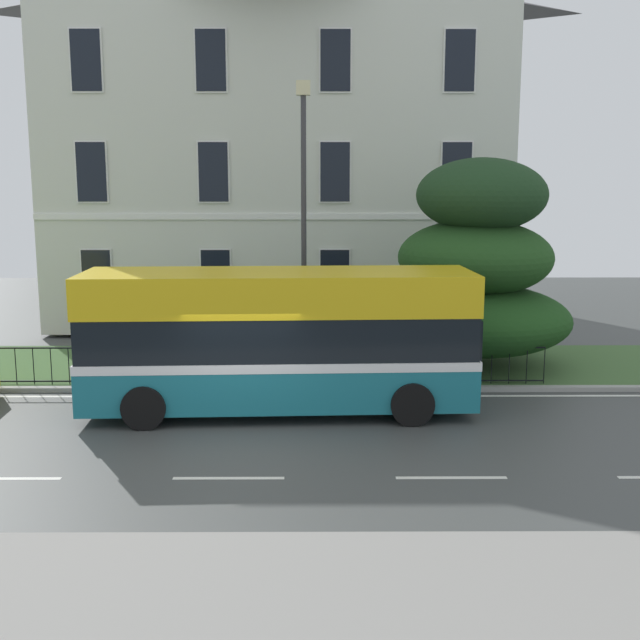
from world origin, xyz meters
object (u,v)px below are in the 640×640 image
object	(u,v)px
evergreen_tree	(477,273)
single_decker_bus	(279,339)
street_lamp_post	(304,213)
litter_bin	(154,354)
georgian_townhouse	(281,139)

from	to	relation	value
evergreen_tree	single_decker_bus	world-z (taller)	evergreen_tree
street_lamp_post	litter_bin	xyz separation A→B (m)	(-4.03, -0.06, -3.76)
street_lamp_post	litter_bin	world-z (taller)	street_lamp_post
georgian_townhouse	litter_bin	bearing A→B (deg)	-105.68
georgian_townhouse	litter_bin	distance (m)	12.67
evergreen_tree	street_lamp_post	xyz separation A→B (m)	(-4.80, -1.13, 1.71)
single_decker_bus	litter_bin	xyz separation A→B (m)	(-3.51, 3.03, -1.02)
evergreen_tree	litter_bin	distance (m)	9.14
evergreen_tree	litter_bin	bearing A→B (deg)	-172.34
georgian_townhouse	evergreen_tree	world-z (taller)	georgian_townhouse
single_decker_bus	litter_bin	world-z (taller)	single_decker_bus
georgian_townhouse	street_lamp_post	distance (m)	10.91
single_decker_bus	georgian_townhouse	bearing A→B (deg)	89.85
georgian_townhouse	street_lamp_post	world-z (taller)	georgian_townhouse
evergreen_tree	single_decker_bus	xyz separation A→B (m)	(-5.32, -4.22, -1.03)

